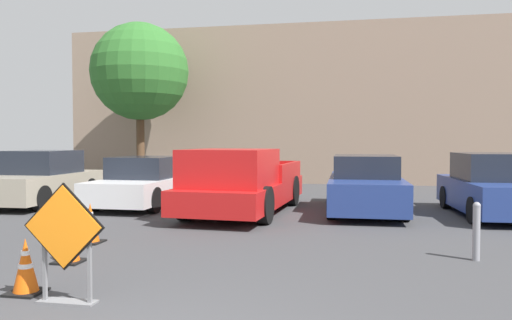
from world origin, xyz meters
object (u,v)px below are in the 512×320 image
(pickup_truck, at_px, (241,184))
(road_closed_sign, at_px, (64,238))
(traffic_cone_nearest, at_px, (26,267))
(parked_car_fourth, at_px, (493,188))
(parked_car_second, at_px, (145,183))
(bollard_nearest, at_px, (476,230))
(parked_car_third, at_px, (365,186))
(traffic_cone_second, at_px, (69,240))
(traffic_cone_third, at_px, (90,223))
(parked_car_nearest, at_px, (41,180))

(pickup_truck, bearing_deg, road_closed_sign, 90.35)
(traffic_cone_nearest, relative_size, parked_car_fourth, 0.16)
(parked_car_second, relative_size, bollard_nearest, 4.60)
(road_closed_sign, xyz_separation_m, parked_car_third, (3.48, 8.11, -0.07))
(road_closed_sign, bearing_deg, traffic_cone_nearest, 159.30)
(road_closed_sign, height_order, traffic_cone_second, road_closed_sign)
(traffic_cone_nearest, bearing_deg, traffic_cone_second, 102.82)
(traffic_cone_third, xyz_separation_m, parked_car_nearest, (-4.15, 4.66, 0.36))
(traffic_cone_third, xyz_separation_m, parked_car_second, (-1.12, 4.96, 0.29))
(parked_car_nearest, bearing_deg, parked_car_third, -179.55)
(traffic_cone_second, xyz_separation_m, parked_car_nearest, (-4.58, 6.04, 0.37))
(road_closed_sign, height_order, parked_car_second, parked_car_second)
(bollard_nearest, bearing_deg, pickup_truck, 139.01)
(pickup_truck, bearing_deg, parked_car_third, -156.26)
(road_closed_sign, bearing_deg, parked_car_third, 66.77)
(parked_car_second, relative_size, parked_car_fourth, 0.98)
(traffic_cone_nearest, height_order, parked_car_second, parked_car_second)
(parked_car_nearest, xyz_separation_m, parked_car_third, (9.07, 0.33, -0.04))
(traffic_cone_third, bearing_deg, traffic_cone_nearest, -74.97)
(parked_car_nearest, bearing_deg, traffic_cone_second, 125.52)
(parked_car_nearest, xyz_separation_m, parked_car_fourth, (12.09, 0.13, -0.02))
(parked_car_third, bearing_deg, road_closed_sign, 66.13)
(bollard_nearest, bearing_deg, parked_car_second, 146.34)
(bollard_nearest, bearing_deg, road_closed_sign, -148.83)
(traffic_cone_third, bearing_deg, bollard_nearest, -0.78)
(road_closed_sign, relative_size, parked_car_third, 0.29)
(traffic_cone_second, relative_size, traffic_cone_third, 0.97)
(traffic_cone_nearest, bearing_deg, parked_car_second, 103.59)
(traffic_cone_second, distance_m, pickup_truck, 5.48)
(traffic_cone_second, height_order, parked_car_third, parked_car_third)
(parked_car_nearest, bearing_deg, bollard_nearest, 154.23)
(parked_car_second, bearing_deg, bollard_nearest, 147.00)
(traffic_cone_third, height_order, parked_car_nearest, parked_car_nearest)
(parked_car_nearest, height_order, parked_car_third, parked_car_nearest)
(parked_car_third, relative_size, parked_car_fourth, 1.11)
(parked_car_second, distance_m, parked_car_fourth, 9.07)
(parked_car_fourth, bearing_deg, road_closed_sign, 47.20)
(traffic_cone_third, xyz_separation_m, bollard_nearest, (6.46, -0.09, 0.13))
(traffic_cone_third, relative_size, parked_car_second, 0.17)
(pickup_truck, height_order, bollard_nearest, pickup_truck)
(traffic_cone_nearest, xyz_separation_m, parked_car_third, (4.16, 7.85, 0.35))
(parked_car_nearest, xyz_separation_m, pickup_truck, (6.02, -0.77, 0.04))
(traffic_cone_second, height_order, parked_car_second, parked_car_second)
(pickup_truck, relative_size, parked_car_third, 1.19)
(traffic_cone_second, bearing_deg, pickup_truck, 74.65)
(pickup_truck, relative_size, bollard_nearest, 6.22)
(road_closed_sign, bearing_deg, traffic_cone_second, 120.24)
(traffic_cone_third, distance_m, parked_car_third, 7.02)
(traffic_cone_second, height_order, traffic_cone_third, traffic_cone_third)
(road_closed_sign, distance_m, parked_car_fourth, 10.24)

